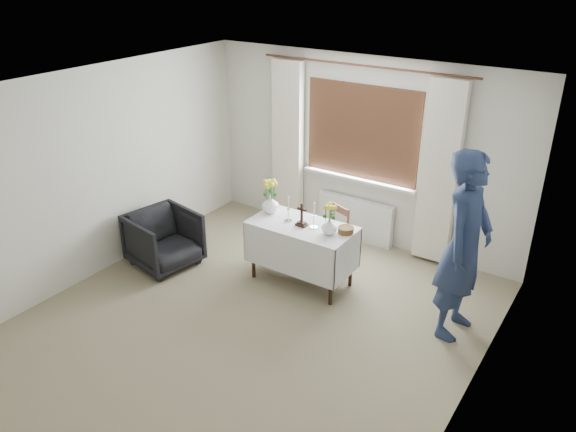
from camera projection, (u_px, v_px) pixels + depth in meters
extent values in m
plane|color=#9B8C6B|center=(250.00, 325.00, 6.03)|extent=(5.00, 5.00, 0.00)
cube|color=silver|center=(302.00, 254.00, 6.67)|extent=(1.24, 0.64, 0.76)
imported|color=black|center=(164.00, 240.00, 7.05)|extent=(0.91, 0.89, 0.71)
imported|color=navy|center=(465.00, 246.00, 5.54)|extent=(0.53, 0.76, 1.99)
cube|color=silver|center=(355.00, 219.00, 7.73)|extent=(1.10, 0.10, 0.60)
imported|color=white|center=(270.00, 204.00, 6.78)|extent=(0.22, 0.22, 0.22)
imported|color=white|center=(329.00, 226.00, 6.27)|extent=(0.23, 0.23, 0.19)
cylinder|color=brown|center=(346.00, 230.00, 6.31)|extent=(0.23, 0.23, 0.07)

